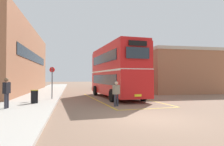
{
  "coord_description": "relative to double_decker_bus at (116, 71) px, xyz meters",
  "views": [
    {
      "loc": [
        -3.53,
        -8.89,
        1.89
      ],
      "look_at": [
        0.9,
        13.13,
        2.37
      ],
      "focal_mm": 32.8,
      "sensor_mm": 36.0,
      "label": 1
    }
  ],
  "objects": [
    {
      "name": "depot_building_right",
      "position": [
        9.19,
        8.19,
        0.14
      ],
      "size": [
        8.66,
        13.18,
        5.29
      ],
      "color": "#9E6647",
      "rests_on": "ground"
    },
    {
      "name": "bay_marking_yellow",
      "position": [
        0.09,
        -1.88,
        -2.51
      ],
      "size": [
        5.37,
        12.29,
        0.01
      ],
      "color": "gold",
      "rests_on": "ground"
    },
    {
      "name": "double_decker_bus",
      "position": [
        0.0,
        0.0,
        0.0
      ],
      "size": [
        3.55,
        10.09,
        4.75
      ],
      "color": "black",
      "rests_on": "ground"
    },
    {
      "name": "pedestrian_waiting_near",
      "position": [
        -7.67,
        -6.05,
        -1.37
      ],
      "size": [
        0.32,
        0.57,
        1.72
      ],
      "color": "#2D2D38",
      "rests_on": "sidewalk_left"
    },
    {
      "name": "brick_building_left",
      "position": [
        -11.72,
        8.78,
        1.49
      ],
      "size": [
        6.16,
        22.95,
        8.0
      ],
      "color": "#9E6647",
      "rests_on": "ground"
    },
    {
      "name": "pedestrian_boarding",
      "position": [
        -1.21,
        -5.53,
        -1.58
      ],
      "size": [
        0.51,
        0.41,
        1.62
      ],
      "color": "#2D2D38",
      "rests_on": "ground"
    },
    {
      "name": "bus_stop_sign",
      "position": [
        -5.62,
        -1.25,
        -0.81
      ],
      "size": [
        0.43,
        0.15,
        2.59
      ],
      "color": "#4C4C51",
      "rests_on": "sidewalk_left"
    },
    {
      "name": "single_deck_bus",
      "position": [
        2.83,
        20.57,
        -0.87
      ],
      "size": [
        3.49,
        9.16,
        3.02
      ],
      "color": "black",
      "rests_on": "ground"
    },
    {
      "name": "sidewalk_left",
      "position": [
        -7.07,
        7.14,
        -2.44
      ],
      "size": [
        4.0,
        57.6,
        0.14
      ],
      "primitive_type": "cube",
      "color": "#B2ADA3",
      "rests_on": "ground"
    },
    {
      "name": "litter_bin",
      "position": [
        -6.53,
        -3.9,
        -1.93
      ],
      "size": [
        0.49,
        0.49,
        0.89
      ],
      "color": "black",
      "rests_on": "sidewalk_left"
    },
    {
      "name": "ground_plane",
      "position": [
        -0.57,
        4.74,
        -2.51
      ],
      "size": [
        135.6,
        135.6,
        0.0
      ],
      "primitive_type": "plane",
      "color": "#846651"
    }
  ]
}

